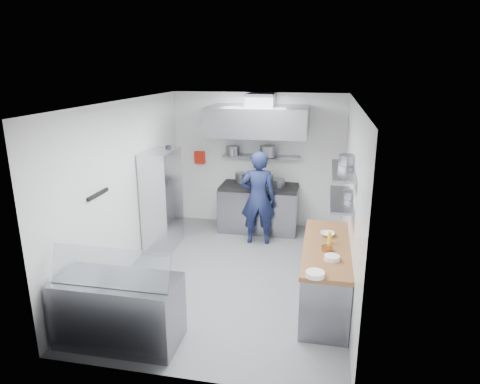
% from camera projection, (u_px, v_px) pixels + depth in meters
% --- Properties ---
extents(floor, '(5.00, 5.00, 0.00)m').
position_uv_depth(floor, '(233.00, 274.00, 7.06)').
color(floor, '#5D5D60').
rests_on(floor, ground).
extents(ceiling, '(5.00, 5.00, 0.00)m').
position_uv_depth(ceiling, '(232.00, 102.00, 6.27)').
color(ceiling, silver).
rests_on(ceiling, wall_back).
extents(wall_back, '(3.60, 2.80, 0.02)m').
position_uv_depth(wall_back, '(258.00, 160.00, 9.02)').
color(wall_back, white).
rests_on(wall_back, floor).
extents(wall_front, '(3.60, 2.80, 0.02)m').
position_uv_depth(wall_front, '(180.00, 263.00, 4.32)').
color(wall_front, white).
rests_on(wall_front, floor).
extents(wall_left, '(2.80, 5.00, 0.02)m').
position_uv_depth(wall_left, '(125.00, 187.00, 7.00)').
color(wall_left, white).
rests_on(wall_left, floor).
extents(wall_right, '(2.80, 5.00, 0.02)m').
position_uv_depth(wall_right, '(351.00, 200.00, 6.33)').
color(wall_right, white).
rests_on(wall_right, floor).
extents(gas_range, '(1.60, 0.80, 0.90)m').
position_uv_depth(gas_range, '(259.00, 209.00, 8.89)').
color(gas_range, gray).
rests_on(gas_range, floor).
extents(cooktop, '(1.57, 0.78, 0.06)m').
position_uv_depth(cooktop, '(259.00, 187.00, 8.76)').
color(cooktop, black).
rests_on(cooktop, gas_range).
extents(stock_pot_left, '(0.27, 0.27, 0.20)m').
position_uv_depth(stock_pot_left, '(241.00, 178.00, 8.96)').
color(stock_pot_left, slate).
rests_on(stock_pot_left, cooktop).
extents(stock_pot_mid, '(0.32, 0.32, 0.24)m').
position_uv_depth(stock_pot_mid, '(265.00, 180.00, 8.66)').
color(stock_pot_mid, slate).
rests_on(stock_pot_mid, cooktop).
extents(stock_pot_right, '(0.29, 0.29, 0.16)m').
position_uv_depth(stock_pot_right, '(278.00, 183.00, 8.64)').
color(stock_pot_right, slate).
rests_on(stock_pot_right, cooktop).
extents(over_range_shelf, '(1.60, 0.30, 0.04)m').
position_uv_depth(over_range_shelf, '(261.00, 156.00, 8.81)').
color(over_range_shelf, gray).
rests_on(over_range_shelf, wall_back).
extents(shelf_pot_a, '(0.29, 0.29, 0.18)m').
position_uv_depth(shelf_pot_a, '(233.00, 150.00, 8.84)').
color(shelf_pot_a, slate).
rests_on(shelf_pot_a, over_range_shelf).
extents(shelf_pot_b, '(0.33, 0.33, 0.22)m').
position_uv_depth(shelf_pot_b, '(268.00, 151.00, 8.67)').
color(shelf_pot_b, slate).
rests_on(shelf_pot_b, over_range_shelf).
extents(extractor_hood, '(1.90, 1.15, 0.55)m').
position_uv_depth(extractor_hood, '(259.00, 121.00, 8.20)').
color(extractor_hood, gray).
rests_on(extractor_hood, wall_back).
extents(hood_duct, '(0.55, 0.55, 0.24)m').
position_uv_depth(hood_duct, '(261.00, 100.00, 8.31)').
color(hood_duct, slate).
rests_on(hood_duct, extractor_hood).
extents(red_firebox, '(0.22, 0.10, 0.26)m').
position_uv_depth(red_firebox, '(200.00, 157.00, 9.19)').
color(red_firebox, '#B61D0E').
rests_on(red_firebox, wall_back).
extents(chef, '(0.72, 0.52, 1.81)m').
position_uv_depth(chef, '(258.00, 198.00, 8.11)').
color(chef, '#141C3E').
rests_on(chef, floor).
extents(wire_rack, '(0.50, 0.90, 1.85)m').
position_uv_depth(wire_rack, '(162.00, 200.00, 7.92)').
color(wire_rack, silver).
rests_on(wire_rack, floor).
extents(rack_bin_a, '(0.17, 0.22, 0.19)m').
position_uv_depth(rack_bin_a, '(164.00, 205.00, 8.02)').
color(rack_bin_a, white).
rests_on(rack_bin_a, wire_rack).
extents(rack_bin_b, '(0.12, 0.16, 0.14)m').
position_uv_depth(rack_bin_b, '(172.00, 173.00, 8.34)').
color(rack_bin_b, yellow).
rests_on(rack_bin_b, wire_rack).
extents(rack_jar, '(0.10, 0.10, 0.18)m').
position_uv_depth(rack_jar, '(168.00, 150.00, 7.95)').
color(rack_jar, black).
rests_on(rack_jar, wire_rack).
extents(knife_strip, '(0.04, 0.55, 0.05)m').
position_uv_depth(knife_strip, '(98.00, 194.00, 6.11)').
color(knife_strip, black).
rests_on(knife_strip, wall_left).
extents(prep_counter_base, '(0.62, 2.00, 0.84)m').
position_uv_depth(prep_counter_base, '(325.00, 277.00, 6.10)').
color(prep_counter_base, gray).
rests_on(prep_counter_base, floor).
extents(prep_counter_top, '(0.65, 2.04, 0.06)m').
position_uv_depth(prep_counter_top, '(327.00, 248.00, 5.97)').
color(prep_counter_top, brown).
rests_on(prep_counter_top, prep_counter_base).
extents(plate_stack_a, '(0.23, 0.23, 0.06)m').
position_uv_depth(plate_stack_a, '(315.00, 274.00, 5.09)').
color(plate_stack_a, white).
rests_on(plate_stack_a, prep_counter_top).
extents(plate_stack_b, '(0.20, 0.20, 0.06)m').
position_uv_depth(plate_stack_b, '(332.00, 258.00, 5.52)').
color(plate_stack_b, white).
rests_on(plate_stack_b, prep_counter_top).
extents(copper_pan, '(0.15, 0.15, 0.06)m').
position_uv_depth(copper_pan, '(327.00, 248.00, 5.81)').
color(copper_pan, '#B56B33').
rests_on(copper_pan, prep_counter_top).
extents(squeeze_bottle, '(0.05, 0.05, 0.18)m').
position_uv_depth(squeeze_bottle, '(330.00, 238.00, 6.01)').
color(squeeze_bottle, yellow).
rests_on(squeeze_bottle, prep_counter_top).
extents(mixing_bowl, '(0.21, 0.21, 0.05)m').
position_uv_depth(mixing_bowl, '(327.00, 234.00, 6.31)').
color(mixing_bowl, white).
rests_on(mixing_bowl, prep_counter_top).
extents(wall_shelf_lower, '(0.30, 1.30, 0.04)m').
position_uv_depth(wall_shelf_lower, '(341.00, 199.00, 6.05)').
color(wall_shelf_lower, gray).
rests_on(wall_shelf_lower, wall_right).
extents(wall_shelf_upper, '(0.30, 1.30, 0.04)m').
position_uv_depth(wall_shelf_upper, '(343.00, 170.00, 5.93)').
color(wall_shelf_upper, gray).
rests_on(wall_shelf_upper, wall_right).
extents(shelf_pot_c, '(0.23, 0.23, 0.10)m').
position_uv_depth(shelf_pot_c, '(353.00, 195.00, 5.99)').
color(shelf_pot_c, slate).
rests_on(shelf_pot_c, wall_shelf_lower).
extents(shelf_pot_d, '(0.28, 0.28, 0.14)m').
position_uv_depth(shelf_pot_d, '(349.00, 160.00, 6.17)').
color(shelf_pot_d, slate).
rests_on(shelf_pot_d, wall_shelf_upper).
extents(display_case, '(1.50, 0.70, 0.85)m').
position_uv_depth(display_case, '(119.00, 311.00, 5.25)').
color(display_case, gray).
rests_on(display_case, floor).
extents(display_glass, '(1.47, 0.19, 0.42)m').
position_uv_depth(display_glass, '(110.00, 267.00, 4.95)').
color(display_glass, silver).
rests_on(display_glass, display_case).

